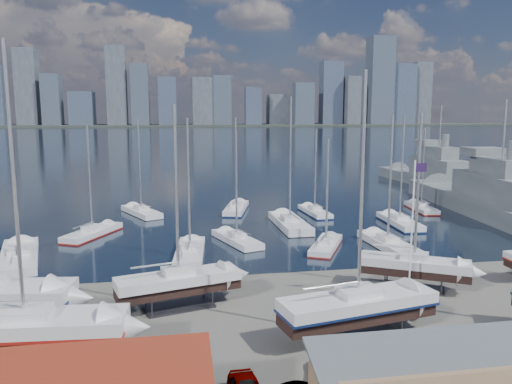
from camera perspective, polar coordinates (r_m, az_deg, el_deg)
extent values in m
plane|color=#605E59|center=(38.38, 9.86, -13.50)|extent=(1400.00, 1400.00, 0.00)
cube|color=#182638|center=(343.90, -7.67, 6.39)|extent=(1400.00, 600.00, 0.40)
cube|color=#2D332D|center=(603.64, -8.58, 7.54)|extent=(1400.00, 80.00, 2.20)
cube|color=#595E66|center=(623.49, -24.64, 10.84)|extent=(22.49, 24.47, 83.83)
cube|color=#3D4756|center=(609.86, -22.28, 9.73)|extent=(19.55, 21.83, 55.97)
cube|color=#475166|center=(610.07, -19.25, 9.01)|extent=(26.03, 30.49, 37.14)
cube|color=#595E66|center=(594.07, -15.65, 11.63)|extent=(21.60, 16.58, 87.63)
cube|color=#3D4756|center=(593.06, -13.10, 10.76)|extent=(19.42, 28.42, 67.60)
cube|color=#475166|center=(595.15, -10.09, 10.19)|extent=(20.24, 23.80, 54.09)
cube|color=#595E66|center=(593.09, -6.09, 10.28)|extent=(24.62, 19.72, 54.00)
cube|color=#3D4756|center=(593.15, -3.93, 10.40)|extent=(20.75, 17.93, 55.97)
cube|color=#475166|center=(596.13, -0.37, 9.79)|extent=(18.36, 16.25, 43.03)
cube|color=#595E66|center=(621.44, 2.68, 9.41)|extent=(28.49, 22.03, 35.69)
cube|color=#3D4756|center=(610.27, 5.42, 10.02)|extent=(23.34, 17.87, 49.11)
cube|color=#475166|center=(636.08, 8.57, 11.13)|extent=(25.35, 19.79, 75.95)
cube|color=#595E66|center=(637.31, 10.76, 10.24)|extent=(17.00, 27.45, 57.67)
cube|color=#3D4756|center=(652.08, 13.96, 12.23)|extent=(29.28, 24.05, 106.04)
cube|color=#475166|center=(673.12, 16.13, 10.69)|extent=(30.82, 28.37, 74.41)
cube|color=#595E66|center=(688.17, 18.35, 10.67)|extent=(21.74, 17.03, 77.48)
cube|color=#545A60|center=(23.89, 23.73, -19.33)|extent=(12.60, 8.40, 1.27)
cube|color=#2D2D33|center=(33.53, -24.63, -17.50)|extent=(6.50, 3.36, 0.16)
cube|color=black|center=(32.88, -24.81, -15.02)|extent=(11.63, 3.59, 0.92)
cube|color=silver|center=(32.54, -24.92, -13.54)|extent=(11.67, 4.07, 0.92)
cube|color=maroon|center=(32.69, -24.87, -14.23)|extent=(11.79, 4.11, 0.18)
cube|color=silver|center=(32.28, -25.01, -12.38)|extent=(3.00, 2.14, 0.50)
cylinder|color=#B2B2B7|center=(30.49, -25.93, 0.89)|extent=(0.22, 0.22, 15.47)
cube|color=#2D2D33|center=(39.24, -8.77, -12.83)|extent=(5.56, 3.64, 0.16)
cube|color=black|center=(38.72, -8.82, -10.77)|extent=(9.55, 4.65, 0.74)
cube|color=silver|center=(38.48, -8.85, -9.73)|extent=(9.66, 5.03, 0.74)
cube|color=silver|center=(38.28, -8.87, -8.85)|extent=(2.66, 2.13, 0.50)
cylinder|color=#B2B2B7|center=(36.90, -9.10, 0.10)|extent=(0.22, 0.22, 12.56)
cube|color=#2D2D33|center=(34.85, 11.47, -15.80)|extent=(6.25, 3.79, 0.16)
cube|color=black|center=(34.24, 11.55, -13.45)|extent=(10.90, 4.61, 0.85)
cube|color=silver|center=(33.93, 11.60, -12.12)|extent=(10.99, 5.05, 0.85)
cube|color=#0D1B45|center=(34.07, 11.58, -12.73)|extent=(11.10, 5.10, 0.17)
cube|color=silver|center=(33.70, 11.63, -11.05)|extent=(2.96, 2.28, 0.50)
cylinder|color=#B2B2B7|center=(32.03, 12.02, 0.66)|extent=(0.22, 0.22, 14.32)
cube|color=#2D2D33|center=(44.72, 17.49, -10.39)|extent=(5.36, 4.39, 0.16)
cube|color=black|center=(44.26, 17.58, -8.58)|extent=(8.77, 6.28, 0.71)
cube|color=silver|center=(44.06, 17.63, -7.70)|extent=(8.95, 6.60, 0.71)
cube|color=silver|center=(43.89, 17.67, -6.94)|extent=(2.67, 2.41, 0.50)
cylinder|color=#B2B2B7|center=(42.73, 18.03, 0.51)|extent=(0.22, 0.22, 12.01)
cube|color=black|center=(55.04, -25.36, -7.65)|extent=(5.54, 12.33, 0.96)
cube|color=silver|center=(54.79, -25.42, -6.69)|extent=(6.03, 12.45, 0.96)
cube|color=#0D1B45|center=(54.90, -25.39, -7.14)|extent=(6.09, 12.57, 0.19)
cube|color=silver|center=(54.60, -25.47, -5.95)|extent=(2.65, 3.38, 0.50)
cylinder|color=#B2B2B7|center=(53.26, -26.04, 2.25)|extent=(0.22, 0.22, 16.19)
cube|color=black|center=(63.25, -18.16, -5.06)|extent=(6.07, 9.19, 0.74)
cube|color=silver|center=(63.09, -18.19, -4.41)|extent=(6.41, 9.37, 0.74)
cube|color=maroon|center=(63.16, -18.18, -4.71)|extent=(6.48, 9.46, 0.15)
cube|color=silver|center=(62.95, -18.22, -3.87)|extent=(2.41, 2.74, 0.50)
cylinder|color=#B2B2B7|center=(61.95, -18.49, 1.51)|extent=(0.22, 0.22, 12.40)
cube|color=black|center=(74.49, -12.95, -2.78)|extent=(6.09, 9.60, 0.76)
cube|color=silver|center=(74.34, -12.97, -2.20)|extent=(6.45, 9.77, 0.76)
cube|color=silver|center=(74.23, -12.99, -1.72)|extent=(2.46, 2.84, 0.50)
cylinder|color=#B2B2B7|center=(73.36, -13.15, 3.03)|extent=(0.22, 0.22, 12.87)
cube|color=black|center=(52.23, -7.53, -7.64)|extent=(3.28, 10.00, 0.79)
cube|color=silver|center=(52.02, -7.55, -6.81)|extent=(3.69, 10.04, 0.79)
cube|color=#0D1B45|center=(52.12, -7.54, -7.19)|extent=(3.73, 10.14, 0.16)
cube|color=silver|center=(51.85, -7.56, -6.12)|extent=(1.88, 2.60, 0.50)
cylinder|color=#B2B2B7|center=(50.58, -7.71, 0.87)|extent=(0.22, 0.22, 13.25)
cube|color=black|center=(57.11, -2.21, -6.09)|extent=(4.78, 9.07, 0.71)
cube|color=silver|center=(56.93, -2.22, -5.40)|extent=(5.13, 9.19, 0.71)
cube|color=silver|center=(56.79, -2.22, -4.81)|extent=(2.11, 2.57, 0.50)
cylinder|color=#B2B2B7|center=(55.71, -2.26, 0.92)|extent=(0.22, 0.22, 11.96)
cube|color=black|center=(75.21, -2.27, -2.45)|extent=(4.74, 10.01, 0.78)
cube|color=silver|center=(75.06, -2.28, -1.86)|extent=(5.14, 10.12, 0.78)
cube|color=#0D1B45|center=(75.13, -2.27, -2.13)|extent=(5.19, 10.22, 0.16)
cube|color=silver|center=(74.95, -2.28, -1.38)|extent=(2.21, 2.77, 0.50)
cylinder|color=#B2B2B7|center=(74.08, -2.31, 3.44)|extent=(0.22, 0.22, 13.16)
cube|color=black|center=(55.22, 7.99, -6.68)|extent=(5.60, 8.28, 0.66)
cube|color=silver|center=(55.05, 8.00, -6.01)|extent=(5.91, 8.44, 0.66)
cube|color=maroon|center=(55.13, 8.00, -6.32)|extent=(5.97, 8.53, 0.13)
cube|color=silver|center=(54.90, 8.02, -5.43)|extent=(2.20, 2.49, 0.50)
cylinder|color=#B2B2B7|center=(53.83, 8.14, 0.11)|extent=(0.22, 0.22, 11.22)
cube|color=black|center=(65.00, 3.87, -4.33)|extent=(2.93, 11.64, 0.93)
cube|color=silver|center=(64.79, 3.87, -3.53)|extent=(3.41, 11.64, 0.93)
cube|color=silver|center=(64.64, 3.88, -2.91)|extent=(1.99, 2.93, 0.50)
cylinder|color=#B2B2B7|center=(63.53, 3.95, 3.79)|extent=(0.22, 0.22, 15.66)
cube|color=black|center=(73.42, 6.72, -2.76)|extent=(2.59, 8.75, 0.69)
cube|color=silver|center=(73.29, 6.73, -2.23)|extent=(2.95, 8.77, 0.69)
cube|color=#0D1B45|center=(73.35, 6.73, -2.47)|extent=(2.98, 8.86, 0.14)
cube|color=silver|center=(73.18, 6.74, -1.77)|extent=(1.58, 2.25, 0.50)
cylinder|color=#B2B2B7|center=(72.35, 6.82, 2.58)|extent=(0.22, 0.22, 11.67)
cube|color=black|center=(57.01, 14.78, -6.46)|extent=(2.81, 10.17, 0.81)
cube|color=silver|center=(56.80, 14.81, -5.67)|extent=(3.24, 10.18, 0.81)
cube|color=silver|center=(56.64, 14.84, -5.03)|extent=(1.80, 2.59, 0.50)
cylinder|color=#B2B2B7|center=(55.47, 15.11, 1.55)|extent=(0.22, 0.22, 13.60)
cube|color=black|center=(68.66, 16.07, -3.90)|extent=(2.95, 10.11, 0.80)
cube|color=silver|center=(68.49, 16.10, -3.25)|extent=(3.37, 10.14, 0.80)
cube|color=#0D1B45|center=(68.57, 16.08, -3.55)|extent=(3.40, 10.24, 0.16)
cube|color=silver|center=(68.36, 16.12, -2.72)|extent=(1.82, 2.59, 0.50)
cylinder|color=#B2B2B7|center=(67.39, 16.36, 2.70)|extent=(0.22, 0.22, 13.49)
cube|color=black|center=(79.93, 18.33, -2.20)|extent=(3.11, 8.86, 0.69)
cube|color=silver|center=(79.80, 18.35, -1.71)|extent=(3.47, 8.90, 0.69)
cube|color=maroon|center=(79.86, 18.34, -1.93)|extent=(3.51, 8.99, 0.14)
cube|color=silver|center=(79.70, 18.37, -1.29)|extent=(1.71, 2.33, 0.50)
cylinder|color=#B2B2B7|center=(78.94, 18.57, 2.72)|extent=(0.22, 0.22, 11.70)
cube|color=slate|center=(77.86, 25.91, -2.41)|extent=(11.37, 46.84, 4.17)
cube|color=slate|center=(77.25, 26.10, 0.42)|extent=(7.31, 16.68, 3.60)
cube|color=slate|center=(76.91, 26.26, 2.63)|extent=(5.23, 9.62, 2.40)
cube|color=slate|center=(80.77, 24.66, 4.20)|extent=(5.57, 5.07, 1.20)
cylinder|color=#B2B2B7|center=(76.60, 26.53, 6.49)|extent=(0.30, 0.30, 8.00)
cube|color=slate|center=(106.25, 19.98, 0.73)|extent=(7.88, 39.70, 3.55)
cube|color=slate|center=(105.84, 20.08, 2.64)|extent=(5.60, 14.01, 3.60)
cube|color=slate|center=(105.58, 20.17, 4.26)|extent=(4.10, 8.04, 2.40)
cube|color=slate|center=(108.83, 19.12, 5.34)|extent=(4.57, 4.12, 1.20)
cylinder|color=#B2B2B7|center=(105.33, 20.32, 7.08)|extent=(0.30, 0.30, 8.00)
imported|color=gray|center=(28.90, 8.92, -19.95)|extent=(3.54, 5.09, 1.29)
cylinder|color=white|center=(39.76, 17.36, -4.54)|extent=(0.12, 0.12, 11.15)
cube|color=#25133C|center=(39.15, 18.31, 2.67)|extent=(0.93, 0.05, 0.65)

